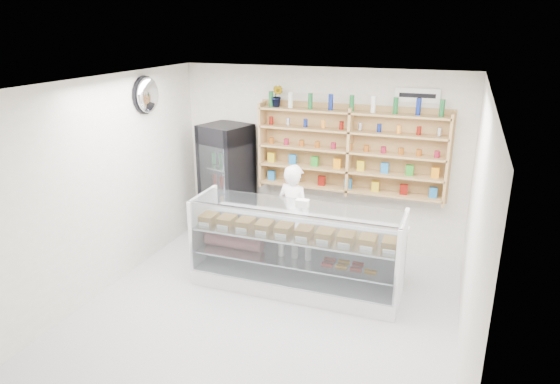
% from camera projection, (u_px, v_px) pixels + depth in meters
% --- Properties ---
extents(room, '(5.00, 5.00, 5.00)m').
position_uv_depth(room, '(259.00, 213.00, 5.58)').
color(room, '#B8B9BD').
rests_on(room, ground).
extents(display_counter, '(2.77, 0.83, 1.20)m').
position_uv_depth(display_counter, '(296.00, 265.00, 6.68)').
color(display_counter, white).
rests_on(display_counter, floor).
extents(shop_worker, '(0.65, 0.54, 1.53)m').
position_uv_depth(shop_worker, '(294.00, 215.00, 7.26)').
color(shop_worker, white).
rests_on(shop_worker, floor).
extents(drinks_cooler, '(0.85, 0.84, 1.91)m').
position_uv_depth(drinks_cooler, '(227.00, 183.00, 8.08)').
color(drinks_cooler, black).
rests_on(drinks_cooler, floor).
extents(wall_shelving, '(2.84, 0.28, 1.33)m').
position_uv_depth(wall_shelving, '(350.00, 151.00, 7.43)').
color(wall_shelving, '#A6804E').
rests_on(wall_shelving, back_wall).
extents(potted_plant, '(0.21, 0.18, 0.33)m').
position_uv_depth(potted_plant, '(277.00, 96.00, 7.56)').
color(potted_plant, '#1E6626').
rests_on(potted_plant, wall_shelving).
extents(security_mirror, '(0.15, 0.50, 0.50)m').
position_uv_depth(security_mirror, '(148.00, 95.00, 7.01)').
color(security_mirror, silver).
rests_on(security_mirror, left_wall).
extents(wall_sign, '(0.62, 0.03, 0.20)m').
position_uv_depth(wall_sign, '(417.00, 95.00, 6.98)').
color(wall_sign, white).
rests_on(wall_sign, back_wall).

